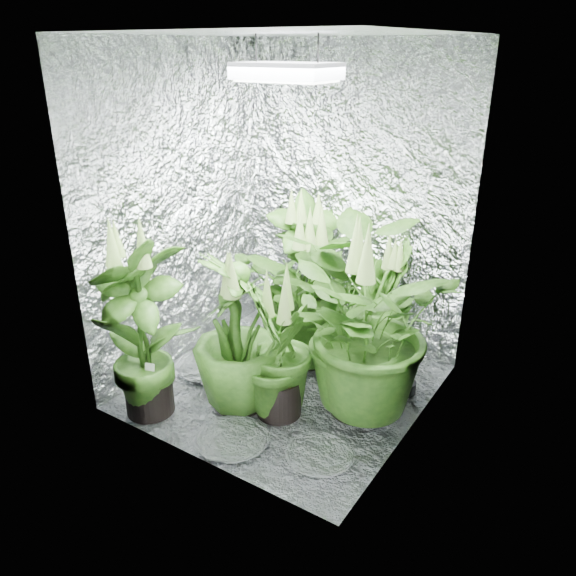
% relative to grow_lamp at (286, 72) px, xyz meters
% --- Properties ---
extents(ground, '(1.60, 1.60, 0.00)m').
position_rel_grow_lamp_xyz_m(ground, '(0.00, 0.00, -1.83)').
color(ground, silver).
rests_on(ground, ground).
extents(walls, '(1.62, 1.62, 2.00)m').
position_rel_grow_lamp_xyz_m(walls, '(0.00, 0.00, -0.83)').
color(walls, silver).
rests_on(walls, ground).
extents(ceiling, '(1.60, 1.60, 0.01)m').
position_rel_grow_lamp_xyz_m(ceiling, '(0.00, 0.00, 0.17)').
color(ceiling, silver).
rests_on(ceiling, walls).
extents(grow_lamp, '(0.50, 0.30, 0.22)m').
position_rel_grow_lamp_xyz_m(grow_lamp, '(0.00, 0.00, 0.00)').
color(grow_lamp, gray).
rests_on(grow_lamp, ceiling).
extents(plant_a, '(1.03, 1.03, 1.05)m').
position_rel_grow_lamp_xyz_m(plant_a, '(-0.06, 0.34, -1.33)').
color(plant_a, black).
rests_on(plant_a, ground).
extents(plant_b, '(0.76, 0.76, 1.11)m').
position_rel_grow_lamp_xyz_m(plant_b, '(-0.25, 0.62, -1.31)').
color(plant_b, black).
rests_on(plant_b, ground).
extents(plant_c, '(0.44, 0.44, 0.88)m').
position_rel_grow_lamp_xyz_m(plant_c, '(0.33, 0.64, -1.43)').
color(plant_c, black).
rests_on(plant_c, ground).
extents(plant_d, '(0.71, 0.71, 1.00)m').
position_rel_grow_lamp_xyz_m(plant_d, '(-0.13, -0.30, -1.37)').
color(plant_d, black).
rests_on(plant_d, ground).
extents(plant_e, '(1.07, 1.07, 1.15)m').
position_rel_grow_lamp_xyz_m(plant_e, '(0.48, 0.01, -1.28)').
color(plant_e, black).
rests_on(plant_e, ground).
extents(plant_f, '(0.66, 0.66, 1.16)m').
position_rel_grow_lamp_xyz_m(plant_f, '(-0.52, -0.64, -1.29)').
color(plant_f, black).
rests_on(plant_f, ground).
extents(plant_g, '(0.50, 0.50, 0.88)m').
position_rel_grow_lamp_xyz_m(plant_g, '(0.11, -0.25, -1.43)').
color(plant_g, black).
rests_on(plant_g, ground).
extents(circulation_fan, '(0.14, 0.29, 0.33)m').
position_rel_grow_lamp_xyz_m(circulation_fan, '(0.61, 0.34, -1.68)').
color(circulation_fan, black).
rests_on(circulation_fan, ground).
extents(plant_label, '(0.06, 0.04, 0.09)m').
position_rel_grow_lamp_xyz_m(plant_label, '(-0.46, -0.67, -1.53)').
color(plant_label, white).
rests_on(plant_label, plant_f).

